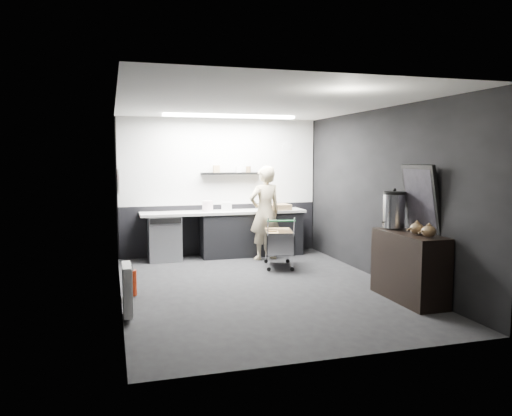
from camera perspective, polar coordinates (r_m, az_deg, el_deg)
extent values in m
plane|color=black|center=(7.54, 0.41, -9.05)|extent=(5.50, 5.50, 0.00)
plane|color=white|center=(7.33, 0.42, 11.80)|extent=(5.50, 5.50, 0.00)
plane|color=black|center=(9.97, -4.12, 2.43)|extent=(5.50, 0.00, 5.50)
plane|color=black|center=(4.76, 9.96, -1.32)|extent=(5.50, 0.00, 5.50)
plane|color=black|center=(7.01, -15.45, 0.82)|extent=(0.00, 5.50, 5.50)
plane|color=black|center=(8.12, 14.08, 1.50)|extent=(0.00, 5.50, 5.50)
cube|color=silver|center=(9.94, -4.12, 5.30)|extent=(3.95, 0.02, 1.70)
cube|color=black|center=(10.04, -4.07, -2.43)|extent=(3.95, 0.02, 1.00)
cube|color=black|center=(9.88, -2.84, 3.97)|extent=(1.20, 0.22, 0.04)
cylinder|color=white|center=(10.32, 3.56, 6.99)|extent=(0.20, 0.03, 0.20)
cube|color=white|center=(8.29, -15.49, 2.94)|extent=(0.02, 0.30, 0.40)
cube|color=red|center=(8.29, -15.47, 3.42)|extent=(0.02, 0.22, 0.10)
cube|color=white|center=(6.29, -14.52, -8.97)|extent=(0.10, 0.50, 0.60)
cube|color=white|center=(9.11, -2.97, 10.43)|extent=(2.40, 0.20, 0.04)
cube|color=black|center=(9.88, -0.56, -2.98)|extent=(2.00, 0.56, 0.85)
cube|color=beige|center=(9.69, -3.69, -0.49)|extent=(3.20, 0.60, 0.05)
cube|color=#9EA0A5|center=(9.57, -10.42, -3.37)|extent=(0.60, 0.58, 0.85)
cube|color=black|center=(9.22, -10.27, -1.48)|extent=(0.56, 0.02, 0.10)
imported|color=beige|center=(9.44, 1.03, -0.56)|extent=(0.72, 0.55, 1.78)
cube|color=silver|center=(8.86, 2.60, -5.02)|extent=(0.64, 0.83, 0.02)
cube|color=silver|center=(8.75, 1.18, -3.90)|extent=(0.19, 0.73, 0.39)
cube|color=silver|center=(8.90, 4.02, -3.75)|extent=(0.19, 0.73, 0.39)
cube|color=silver|center=(8.49, 3.40, -4.22)|extent=(0.47, 0.13, 0.39)
cube|color=silver|center=(9.16, 1.88, -3.47)|extent=(0.47, 0.13, 0.39)
cylinder|color=silver|center=(8.51, 2.04, -6.31)|extent=(0.02, 0.02, 0.26)
cylinder|color=silver|center=(8.64, 4.58, -6.14)|extent=(0.02, 0.02, 0.26)
cylinder|color=silver|center=(9.13, 0.73, -5.48)|extent=(0.02, 0.02, 0.26)
cylinder|color=silver|center=(9.25, 3.11, -5.33)|extent=(0.02, 0.02, 0.26)
cylinder|color=#238240|center=(8.37, 3.56, -1.48)|extent=(0.48, 0.14, 0.03)
cube|color=olive|center=(8.87, 1.78, -3.85)|extent=(0.26, 0.30, 0.33)
cube|color=olive|center=(8.77, 3.59, -4.09)|extent=(0.24, 0.28, 0.30)
cylinder|color=black|center=(8.53, 2.04, -7.06)|extent=(0.08, 0.05, 0.07)
cylinder|color=black|center=(9.15, 0.72, -6.18)|extent=(0.08, 0.05, 0.07)
cylinder|color=black|center=(8.66, 4.58, -6.88)|extent=(0.08, 0.05, 0.07)
cylinder|color=black|center=(9.27, 3.11, -6.02)|extent=(0.08, 0.05, 0.07)
cube|color=black|center=(7.09, 17.08, -6.44)|extent=(0.46, 1.23, 0.92)
cylinder|color=silver|center=(7.32, 15.48, -0.33)|extent=(0.31, 0.31, 0.47)
cylinder|color=black|center=(7.30, 15.54, 1.67)|extent=(0.31, 0.31, 0.04)
sphere|color=black|center=(7.30, 15.55, 1.99)|extent=(0.05, 0.05, 0.05)
ellipsoid|color=brown|center=(6.88, 17.91, -2.25)|extent=(0.18, 0.18, 0.15)
ellipsoid|color=brown|center=(6.67, 19.15, -2.53)|extent=(0.18, 0.18, 0.15)
cube|color=black|center=(7.11, 18.35, 1.07)|extent=(0.21, 0.72, 0.92)
cube|color=black|center=(7.10, 18.19, 1.06)|extent=(0.15, 0.61, 0.79)
cylinder|color=#B5290C|center=(7.21, -14.00, -8.30)|extent=(0.13, 0.13, 0.35)
cone|color=black|center=(7.16, -14.04, -6.75)|extent=(0.09, 0.09, 0.05)
cylinder|color=black|center=(7.15, -14.04, -6.47)|extent=(0.03, 0.03, 0.05)
cube|color=#9F8055|center=(9.91, 2.24, 0.12)|extent=(0.56, 0.43, 0.11)
cylinder|color=white|center=(9.61, -5.55, 0.21)|extent=(0.20, 0.20, 0.20)
cube|color=white|center=(9.64, -3.38, 0.16)|extent=(0.23, 0.20, 0.18)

